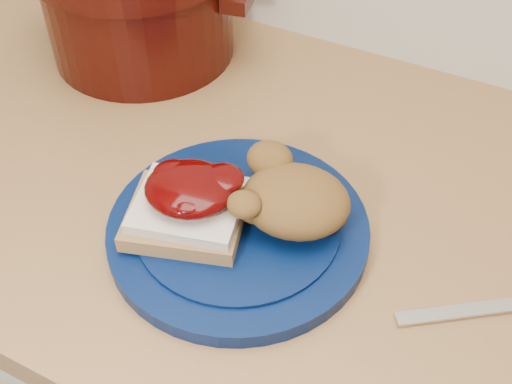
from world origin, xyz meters
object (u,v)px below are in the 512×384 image
at_px(plate, 238,230).
at_px(dutch_oven, 139,0).
at_px(butter_knife, 491,307).
at_px(pepper_grinder, 149,7).

xyz_separation_m(plate, dutch_oven, (-0.28, 0.24, 0.07)).
bearing_deg(butter_knife, plate, 150.41).
bearing_deg(plate, pepper_grinder, 136.96).
bearing_deg(dutch_oven, butter_knife, -22.27).
xyz_separation_m(butter_knife, dutch_oven, (-0.53, 0.22, 0.07)).
bearing_deg(pepper_grinder, plate, -43.04).
xyz_separation_m(dutch_oven, pepper_grinder, (0.01, 0.01, -0.01)).
distance_m(butter_knife, dutch_oven, 0.58).
height_order(plate, butter_knife, plate).
distance_m(butter_knife, pepper_grinder, 0.57).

